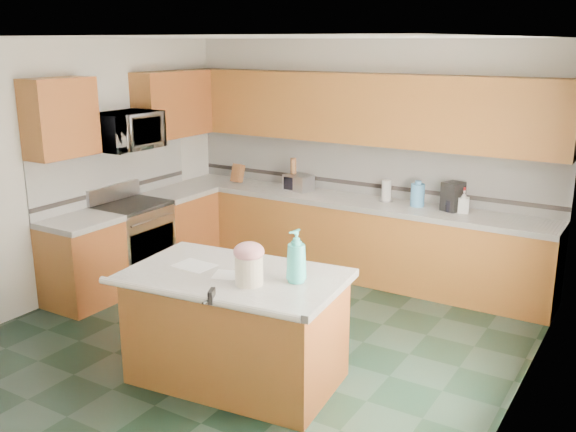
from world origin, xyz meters
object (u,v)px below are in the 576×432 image
Objects in this scene: island_base at (236,330)px; treat_jar at (249,270)px; coffee_maker at (453,196)px; toaster_oven at (299,183)px; soap_bottle_island at (296,256)px; knife_block at (238,173)px; island_top at (235,277)px.

island_base is 0.66m from treat_jar.
island_base is at bearing 153.94° from treat_jar.
coffee_maker is (0.62, 2.90, 0.04)m from treat_jar.
toaster_oven is (-1.27, 2.87, -0.02)m from treat_jar.
toaster_oven is (-1.54, 2.65, -0.11)m from soap_bottle_island.
island_base is at bearing -57.54° from toaster_oven.
island_base is at bearing -87.55° from coffee_maker.
soap_bottle_island is (0.27, 0.23, 0.09)m from treat_jar.
soap_bottle_island reaches higher than toaster_oven.
treat_jar is 0.71× the size of coffee_maker.
island_top is at bearing -53.09° from knife_block.
toaster_oven is at bearing 129.83° from soap_bottle_island.
island_base is 7.19× the size of treat_jar.
coffee_maker reaches higher than island_base.
soap_bottle_island is at bearing -77.87° from coffee_maker.
island_base is 2.97m from coffee_maker.
island_top is at bearing 153.94° from treat_jar.
island_base is at bearing -160.11° from soap_bottle_island.
island_top is at bearing 0.00° from island_base.
toaster_oven is at bearing 118.38° from treat_jar.
treat_jar reaches higher than island_base.
coffee_maker reaches higher than toaster_oven.
island_base is 0.46m from island_top.
treat_jar is at bearing -82.52° from coffee_maker.
island_top is 0.56m from soap_bottle_island.
coffee_maker is (1.89, 0.03, 0.06)m from toaster_oven.
treat_jar reaches higher than island_top.
soap_bottle_island reaches higher than coffee_maker.
knife_block is at bearing 119.21° from island_base.
soap_bottle_island is 3.61m from knife_block.
knife_block is (-1.95, 2.74, 0.15)m from island_top.
knife_block is (-2.45, 2.65, -0.09)m from soap_bottle_island.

